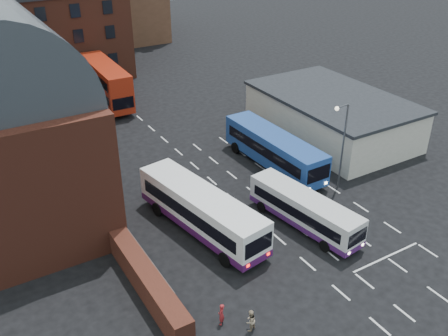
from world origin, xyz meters
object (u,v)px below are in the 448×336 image
bus_white_outbound (201,209)px  bus_blue (274,148)px  pedestrian_beige (250,321)px  bus_white_inbound (304,209)px  bus_red_double (106,83)px  pedestrian_red (221,314)px  street_lamp (342,139)px

bus_white_outbound → bus_blue: bearing=17.5°
bus_white_outbound → pedestrian_beige: 10.07m
bus_white_outbound → pedestrian_beige: bus_white_outbound is taller
bus_blue → pedestrian_beige: bearing=48.7°
bus_white_inbound → bus_red_double: bus_red_double is taller
bus_red_double → pedestrian_beige: (-5.07, -37.82, -1.80)m
bus_white_inbound → pedestrian_beige: bus_white_inbound is taller
pedestrian_red → pedestrian_beige: 1.69m
bus_blue → bus_red_double: (-7.38, 22.86, 0.62)m
bus_red_double → street_lamp: (9.72, -28.56, 2.04)m
pedestrian_beige → bus_white_outbound: bearing=-122.7°
bus_white_outbound → street_lamp: street_lamp is taller
street_lamp → bus_white_inbound: bearing=-153.7°
bus_red_double → pedestrian_beige: bearing=84.1°
bus_white_inbound → pedestrian_beige: size_ratio=6.98×
bus_white_inbound → pedestrian_red: 11.36m
bus_white_inbound → pedestrian_red: size_ratio=6.83×
bus_white_outbound → pedestrian_beige: (-2.25, -9.74, -1.20)m
street_lamp → pedestrian_red: size_ratio=5.32×
bus_white_outbound → pedestrian_red: 9.24m
street_lamp → pedestrian_beige: street_lamp is taller
bus_white_inbound → pedestrian_red: bus_white_inbound is taller
bus_blue → pedestrian_red: bus_blue is taller
bus_blue → pedestrian_red: size_ratio=8.29×
street_lamp → pedestrian_beige: 17.87m
bus_blue → bus_red_double: bus_red_double is taller
bus_red_double → pedestrian_red: (-6.23, -36.59, -1.79)m
bus_white_outbound → pedestrian_beige: bearing=-112.6°
bus_white_outbound → pedestrian_red: (-3.41, -8.51, -1.18)m
bus_white_outbound → street_lamp: 12.83m
bus_blue → bus_white_outbound: bearing=25.6°
bus_white_inbound → bus_blue: (3.51, 8.60, 0.36)m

